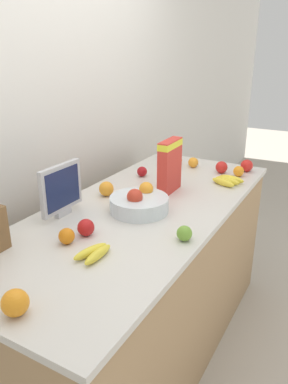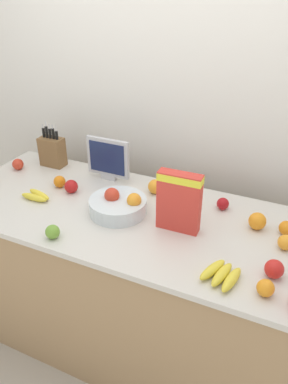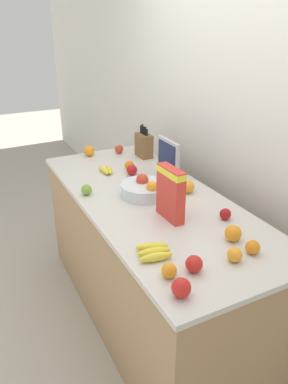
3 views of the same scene
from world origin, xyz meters
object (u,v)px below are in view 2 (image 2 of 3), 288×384
at_px(apple_rightmost, 18,164).
at_px(orange_front_center, 155,187).
at_px(apple_front, 71,186).
at_px(banana_bunch_left, 222,275).
at_px(apple_leftmost, 274,269).
at_px(orange_mid_left, 266,288).
at_px(orange_front_right, 257,221).
at_px(orange_mid_right, 60,182).
at_px(knife_block, 52,151).
at_px(cereal_box, 179,200).
at_px(orange_by_cereal, 286,242).
at_px(small_monitor, 108,158).
at_px(banana_bunch_right, 37,196).
at_px(orange_near_bowl, 286,228).
at_px(apple_middle, 223,204).
at_px(fruit_bowl, 118,205).
at_px(apple_by_knife_block, 53,232).

xyz_separation_m(apple_rightmost, orange_front_center, (0.92, 0.09, 0.01)).
distance_m(apple_front, orange_front_center, 0.48).
height_order(banana_bunch_left, apple_leftmost, apple_leftmost).
height_order(apple_rightmost, orange_mid_left, apple_rightmost).
xyz_separation_m(orange_front_center, orange_front_right, (0.59, -0.11, 0.00)).
relative_size(apple_rightmost, orange_mid_right, 1.02).
bearing_deg(knife_block, apple_front, -39.00).
relative_size(cereal_box, orange_by_cereal, 4.26).
bearing_deg(apple_leftmost, banana_bunch_left, -151.56).
bearing_deg(apple_rightmost, apple_leftmost, -11.83).
bearing_deg(orange_front_center, orange_mid_right, -162.48).
distance_m(small_monitor, orange_by_cereal, 1.09).
relative_size(banana_bunch_right, orange_by_cereal, 2.43).
relative_size(orange_front_center, orange_near_bowl, 1.18).
relative_size(small_monitor, orange_by_cereal, 3.82).
relative_size(knife_block, apple_leftmost, 3.75).
distance_m(orange_front_center, orange_mid_left, 0.89).
xyz_separation_m(apple_middle, orange_mid_left, (0.31, -0.54, 0.00)).
bearing_deg(fruit_bowl, orange_front_center, 71.01).
bearing_deg(orange_near_bowl, orange_mid_left, -93.03).
relative_size(small_monitor, orange_mid_left, 3.93).
bearing_deg(knife_block, apple_by_knife_block, -53.44).
distance_m(small_monitor, orange_mid_left, 1.18).
relative_size(cereal_box, orange_mid_left, 4.39).
distance_m(cereal_box, apple_rightmost, 1.18).
distance_m(cereal_box, orange_by_cereal, 0.51).
xyz_separation_m(orange_near_bowl, orange_front_right, (-0.13, -0.01, 0.01)).
height_order(apple_rightmost, orange_near_bowl, same).
bearing_deg(orange_front_center, orange_front_right, -10.71).
xyz_separation_m(apple_leftmost, orange_front_right, (-0.13, 0.32, 0.00)).
height_order(knife_block, apple_by_knife_block, knife_block).
xyz_separation_m(banana_bunch_left, apple_front, (-0.96, 0.34, 0.02)).
bearing_deg(cereal_box, apple_by_knife_block, -149.39).
bearing_deg(knife_block, fruit_bowl, -26.42).
bearing_deg(orange_mid_left, orange_mid_right, 162.91).
xyz_separation_m(apple_middle, orange_near_bowl, (0.33, -0.10, 0.00)).
relative_size(apple_front, orange_mid_left, 1.11).
bearing_deg(knife_block, orange_mid_left, -22.78).
height_order(small_monitor, orange_front_right, small_monitor).
distance_m(cereal_box, orange_mid_left, 0.55).
bearing_deg(knife_block, apple_middle, -3.30).
bearing_deg(orange_front_right, apple_by_knife_block, -150.53).
height_order(knife_block, orange_by_cereal, knife_block).
bearing_deg(orange_mid_right, apple_by_knife_block, -57.56).
relative_size(banana_bunch_left, orange_by_cereal, 2.72).
height_order(fruit_bowl, apple_leftmost, fruit_bowl).
distance_m(small_monitor, apple_leftmost, 1.14).
distance_m(small_monitor, orange_front_center, 0.34).
distance_m(banana_bunch_left, apple_by_knife_block, 0.79).
height_order(apple_by_knife_block, orange_front_right, orange_front_right).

